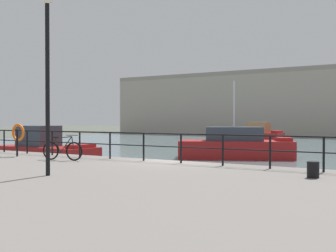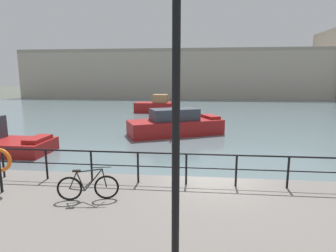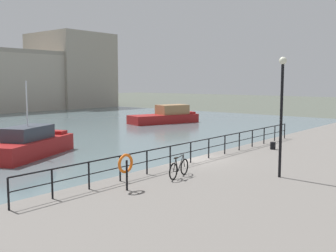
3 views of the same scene
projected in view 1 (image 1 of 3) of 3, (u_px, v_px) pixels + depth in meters
name	position (u px, v px, depth m)	size (l,w,h in m)	color
ground_plane	(174.00, 187.00, 15.70)	(240.00, 240.00, 0.00)	#4C5147
water_basin	(322.00, 145.00, 41.63)	(80.00, 60.00, 0.01)	slate
quay_promenade	(43.00, 203.00, 10.11)	(56.00, 13.00, 1.02)	slate
moored_red_daysailer	(45.00, 147.00, 27.27)	(7.48, 2.72, 2.17)	maroon
moored_green_narrowboat	(236.00, 146.00, 27.08)	(7.85, 5.55, 5.15)	maroon
moored_small_launch	(255.00, 137.00, 40.74)	(5.61, 2.62, 2.33)	maroon
quay_railing	(162.00, 142.00, 15.08)	(21.17, 0.07, 1.08)	black
parked_bicycle	(62.00, 150.00, 15.69)	(1.75, 0.41, 0.98)	black
mooring_bollard	(313.00, 170.00, 10.99)	(0.32, 0.32, 0.44)	black
life_ring_stand	(18.00, 133.00, 17.40)	(0.75, 0.15, 1.40)	black
quay_lamp_post	(47.00, 60.00, 11.39)	(0.32, 0.32, 5.11)	black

